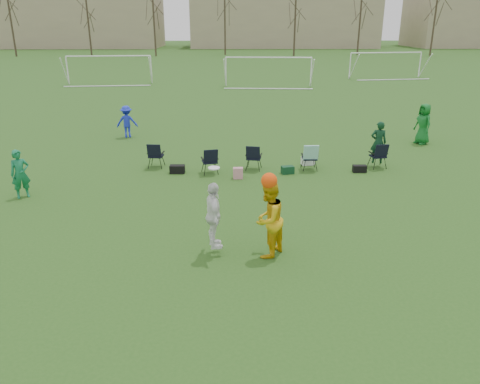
{
  "coord_description": "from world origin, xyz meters",
  "views": [
    {
      "loc": [
        0.66,
        -9.04,
        5.34
      ],
      "look_at": [
        0.91,
        2.09,
        1.25
      ],
      "focal_mm": 35.0,
      "sensor_mm": 36.0,
      "label": 1
    }
  ],
  "objects_px": {
    "fielder_green_near": "(20,174)",
    "fielder_blue": "(127,122)",
    "goal_left": "(109,62)",
    "goal_right": "(386,58)",
    "goal_mid": "(268,63)",
    "center_contest": "(250,217)",
    "fielder_green_far": "(423,124)"
  },
  "relations": [
    {
      "from": "fielder_green_near",
      "to": "fielder_blue",
      "type": "xyz_separation_m",
      "value": [
        1.69,
        8.2,
        -0.02
      ]
    },
    {
      "from": "center_contest",
      "to": "goal_mid",
      "type": "distance_m",
      "value": 31.07
    },
    {
      "from": "goal_left",
      "to": "goal_right",
      "type": "bearing_deg",
      "value": 3.75
    },
    {
      "from": "fielder_green_near",
      "to": "fielder_blue",
      "type": "height_order",
      "value": "fielder_green_near"
    },
    {
      "from": "goal_mid",
      "to": "goal_right",
      "type": "bearing_deg",
      "value": 30.57
    },
    {
      "from": "fielder_green_near",
      "to": "goal_mid",
      "type": "distance_m",
      "value": 28.64
    },
    {
      "from": "fielder_green_near",
      "to": "goal_left",
      "type": "bearing_deg",
      "value": 66.72
    },
    {
      "from": "fielder_blue",
      "to": "fielder_green_near",
      "type": "bearing_deg",
      "value": 74.63
    },
    {
      "from": "fielder_blue",
      "to": "goal_left",
      "type": "bearing_deg",
      "value": -78.27
    },
    {
      "from": "fielder_green_far",
      "to": "fielder_green_near",
      "type": "bearing_deg",
      "value": -86.48
    },
    {
      "from": "fielder_green_near",
      "to": "center_contest",
      "type": "relative_size",
      "value": 0.71
    },
    {
      "from": "fielder_blue",
      "to": "goal_right",
      "type": "relative_size",
      "value": 0.21
    },
    {
      "from": "goal_left",
      "to": "goal_mid",
      "type": "relative_size",
      "value": 1.0
    },
    {
      "from": "center_contest",
      "to": "fielder_green_near",
      "type": "bearing_deg",
      "value": 150.03
    },
    {
      "from": "fielder_blue",
      "to": "goal_right",
      "type": "distance_m",
      "value": 31.93
    },
    {
      "from": "fielder_green_near",
      "to": "fielder_blue",
      "type": "distance_m",
      "value": 8.37
    },
    {
      "from": "goal_mid",
      "to": "fielder_green_near",
      "type": "bearing_deg",
      "value": -106.42
    },
    {
      "from": "center_contest",
      "to": "goal_mid",
      "type": "xyz_separation_m",
      "value": [
        2.88,
        30.92,
        0.94
      ]
    },
    {
      "from": "fielder_blue",
      "to": "goal_left",
      "type": "xyz_separation_m",
      "value": [
        -5.7,
        20.63,
        1.16
      ]
    },
    {
      "from": "goal_mid",
      "to": "goal_left",
      "type": "bearing_deg",
      "value": 175.87
    },
    {
      "from": "goal_mid",
      "to": "goal_right",
      "type": "relative_size",
      "value": 1.01
    },
    {
      "from": "goal_left",
      "to": "goal_mid",
      "type": "distance_m",
      "value": 14.14
    },
    {
      "from": "fielder_green_far",
      "to": "goal_right",
      "type": "distance_m",
      "value": 27.01
    },
    {
      "from": "fielder_green_far",
      "to": "fielder_blue",
      "type": "bearing_deg",
      "value": -116.17
    },
    {
      "from": "fielder_green_far",
      "to": "goal_left",
      "type": "height_order",
      "value": "goal_left"
    },
    {
      "from": "fielder_green_near",
      "to": "center_contest",
      "type": "height_order",
      "value": "center_contest"
    },
    {
      "from": "center_contest",
      "to": "goal_mid",
      "type": "bearing_deg",
      "value": 84.69
    },
    {
      "from": "fielder_green_far",
      "to": "center_contest",
      "type": "bearing_deg",
      "value": -57.61
    },
    {
      "from": "fielder_green_far",
      "to": "goal_mid",
      "type": "distance_m",
      "value": 20.95
    },
    {
      "from": "fielder_green_near",
      "to": "goal_mid",
      "type": "height_order",
      "value": "goal_mid"
    },
    {
      "from": "fielder_blue",
      "to": "fielder_green_far",
      "type": "xyz_separation_m",
      "value": [
        13.78,
        -1.56,
        0.16
      ]
    },
    {
      "from": "center_contest",
      "to": "goal_left",
      "type": "xyz_separation_m",
      "value": [
        -11.12,
        32.92,
        0.94
      ]
    }
  ]
}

